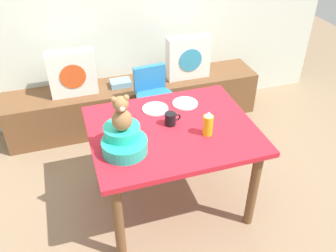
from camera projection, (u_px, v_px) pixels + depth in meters
ground_plane at (172, 200)px, 3.05m from camera, size 8.00×8.00×0.00m
window_bench at (136, 103)px, 3.87m from camera, size 2.60×0.44×0.46m
pillow_floral_left at (72, 73)px, 3.44m from camera, size 0.44×0.15×0.44m
pillow_floral_right at (188, 57)px, 3.73m from camera, size 0.44×0.15×0.44m
book_stack at (120, 83)px, 3.68m from camera, size 0.20×0.14×0.06m
dining_table at (172, 140)px, 2.68m from camera, size 1.18×0.95×0.74m
highchair at (154, 98)px, 3.38m from camera, size 0.34×0.47×0.79m
infant_seat_teal at (124, 141)px, 2.38m from camera, size 0.30×0.33×0.16m
teddy_bear at (121, 114)px, 2.26m from camera, size 0.13×0.12×0.25m
ketchup_bottle at (208, 124)px, 2.51m from camera, size 0.07×0.07×0.18m
coffee_mug at (171, 119)px, 2.63m from camera, size 0.12×0.08×0.09m
dinner_plate_near at (155, 109)px, 2.81m from camera, size 0.20×0.20×0.01m
dinner_plate_far at (185, 103)px, 2.88m from camera, size 0.20×0.20×0.01m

